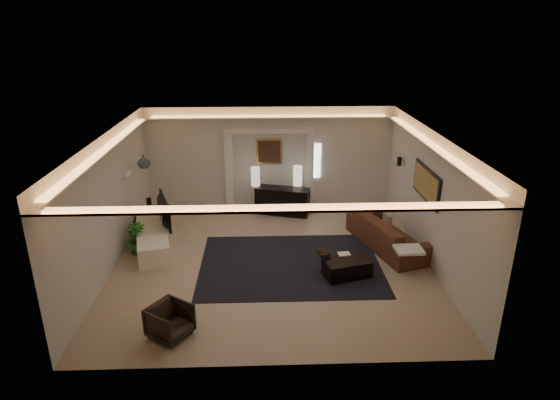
{
  "coord_description": "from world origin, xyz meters",
  "views": [
    {
      "loc": [
        -0.18,
        -9.59,
        5.11
      ],
      "look_at": [
        0.2,
        0.6,
        1.25
      ],
      "focal_mm": 30.38,
      "sensor_mm": 36.0,
      "label": 1
    }
  ],
  "objects_px": {
    "coffee_table": "(347,268)",
    "armchair": "(170,321)",
    "sofa": "(388,233)",
    "console": "(282,201)"
  },
  "relations": [
    {
      "from": "armchair",
      "to": "sofa",
      "type": "bearing_deg",
      "value": -19.51
    },
    {
      "from": "console",
      "to": "armchair",
      "type": "xyz_separation_m",
      "value": [
        -2.16,
        -5.47,
        -0.1
      ]
    },
    {
      "from": "console",
      "to": "coffee_table",
      "type": "height_order",
      "value": "console"
    },
    {
      "from": "coffee_table",
      "to": "armchair",
      "type": "height_order",
      "value": "armchair"
    },
    {
      "from": "sofa",
      "to": "armchair",
      "type": "bearing_deg",
      "value": 108.3
    },
    {
      "from": "sofa",
      "to": "armchair",
      "type": "relative_size",
      "value": 3.79
    },
    {
      "from": "coffee_table",
      "to": "armchair",
      "type": "xyz_separation_m",
      "value": [
        -3.38,
        -1.92,
        0.09
      ]
    },
    {
      "from": "console",
      "to": "coffee_table",
      "type": "distance_m",
      "value": 3.76
    },
    {
      "from": "armchair",
      "to": "coffee_table",
      "type": "bearing_deg",
      "value": -25.76
    },
    {
      "from": "console",
      "to": "sofa",
      "type": "bearing_deg",
      "value": -25.24
    }
  ]
}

